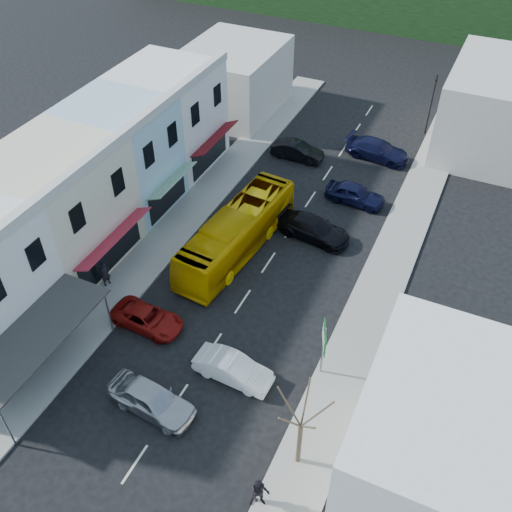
# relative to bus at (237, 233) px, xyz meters

# --- Properties ---
(ground) EXTENTS (120.00, 120.00, 0.00)m
(ground) POSITION_rel_bus_xyz_m (2.45, -8.25, -1.55)
(ground) COLOR black
(ground) RESTS_ON ground
(sidewalk_left) EXTENTS (3.00, 52.00, 0.15)m
(sidewalk_left) POSITION_rel_bus_xyz_m (-5.05, 1.75, -1.48)
(sidewalk_left) COLOR gray
(sidewalk_left) RESTS_ON ground
(sidewalk_right) EXTENTS (3.00, 52.00, 0.15)m
(sidewalk_right) POSITION_rel_bus_xyz_m (9.95, 1.75, -1.48)
(sidewalk_right) COLOR gray
(sidewalk_right) RESTS_ON ground
(shopfront_row) EXTENTS (8.25, 30.00, 8.00)m
(shopfront_row) POSITION_rel_bus_xyz_m (-10.04, -3.25, 2.45)
(shopfront_row) COLOR silver
(shopfront_row) RESTS_ON ground
(right_building) EXTENTS (8.00, 9.00, 8.00)m
(right_building) POSITION_rel_bus_xyz_m (15.95, -12.25, 2.45)
(right_building) COLOR silver
(right_building) RESTS_ON ground
(distant_block_left) EXTENTS (8.00, 10.00, 6.00)m
(distant_block_left) POSITION_rel_bus_xyz_m (-9.55, 18.75, 1.45)
(distant_block_left) COLOR #B7B2A8
(distant_block_left) RESTS_ON ground
(distant_block_right) EXTENTS (8.00, 12.00, 7.00)m
(distant_block_right) POSITION_rel_bus_xyz_m (13.45, 21.75, 1.95)
(distant_block_right) COLOR #B7B2A8
(distant_block_right) RESTS_ON ground
(bus) EXTENTS (3.58, 11.78, 3.10)m
(bus) POSITION_rel_bus_xyz_m (0.00, 0.00, 0.00)
(bus) COLOR #DBA305
(bus) RESTS_ON ground
(car_silver) EXTENTS (4.55, 2.21, 1.40)m
(car_silver) POSITION_rel_bus_xyz_m (1.57, -13.20, -0.85)
(car_silver) COLOR #B6B6BB
(car_silver) RESTS_ON ground
(car_white) EXTENTS (4.46, 1.96, 1.40)m
(car_white) POSITION_rel_bus_xyz_m (4.49, -9.66, -0.85)
(car_white) COLOR white
(car_white) RESTS_ON ground
(car_red) EXTENTS (4.69, 2.14, 1.40)m
(car_red) POSITION_rel_bus_xyz_m (-1.82, -8.40, -0.85)
(car_red) COLOR maroon
(car_red) RESTS_ON ground
(car_black_near) EXTENTS (4.69, 2.36, 1.40)m
(car_black_near) POSITION_rel_bus_xyz_m (4.22, 3.56, -0.85)
(car_black_near) COLOR black
(car_black_near) RESTS_ON ground
(car_navy_mid) EXTENTS (4.48, 2.01, 1.40)m
(car_navy_mid) POSITION_rel_bus_xyz_m (5.62, 8.79, -0.85)
(car_navy_mid) COLOR black
(car_navy_mid) RESTS_ON ground
(car_black_far) EXTENTS (4.42, 1.84, 1.40)m
(car_black_far) POSITION_rel_bus_xyz_m (-0.68, 12.83, -0.85)
(car_black_far) COLOR black
(car_black_far) RESTS_ON ground
(car_navy_far) EXTENTS (4.65, 2.26, 1.40)m
(car_navy_far) POSITION_rel_bus_xyz_m (5.42, 15.70, -0.85)
(car_navy_far) COLOR black
(car_navy_far) RESTS_ON ground
(pedestrian_left) EXTENTS (0.56, 0.69, 1.70)m
(pedestrian_left) POSITION_rel_bus_xyz_m (-6.05, -6.60, -0.55)
(pedestrian_left) COLOR black
(pedestrian_left) RESTS_ON sidewalk_left
(pedestrian_right) EXTENTS (0.82, 0.68, 1.70)m
(pedestrian_right) POSITION_rel_bus_xyz_m (8.75, -15.53, -0.55)
(pedestrian_right) COLOR black
(pedestrian_right) RESTS_ON sidewalk_right
(direction_sign) EXTENTS (1.34, 1.80, 3.71)m
(direction_sign) POSITION_rel_bus_xyz_m (8.74, -7.38, 0.31)
(direction_sign) COLOR #0A591E
(direction_sign) RESTS_ON ground
(street_tree) EXTENTS (2.63, 2.63, 6.23)m
(street_tree) POSITION_rel_bus_xyz_m (9.55, -12.83, 1.56)
(street_tree) COLOR #352B1F
(street_tree) RESTS_ON ground
(traffic_signal) EXTENTS (1.08, 1.37, 5.52)m
(traffic_signal) POSITION_rel_bus_xyz_m (8.25, 21.66, 1.21)
(traffic_signal) COLOR black
(traffic_signal) RESTS_ON ground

